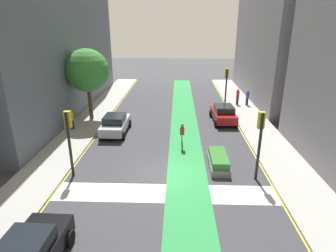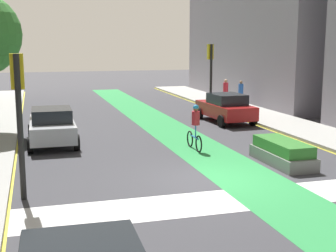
{
  "view_description": "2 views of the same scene",
  "coord_description": "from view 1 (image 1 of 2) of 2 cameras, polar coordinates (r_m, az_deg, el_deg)",
  "views": [
    {
      "loc": [
        0.61,
        -15.15,
        8.62
      ],
      "look_at": [
        -0.1,
        4.69,
        1.42
      ],
      "focal_mm": 30.48,
      "sensor_mm": 36.0,
      "label": 1
    },
    {
      "loc": [
        -5.2,
        -13.26,
        4.23
      ],
      "look_at": [
        -0.24,
        3.87,
        1.07
      ],
      "focal_mm": 49.86,
      "sensor_mm": 36.0,
      "label": 2
    }
  ],
  "objects": [
    {
      "name": "car_silver_left_far",
      "position": [
        23.84,
        -10.49,
        0.43
      ],
      "size": [
        2.05,
        4.22,
        1.57
      ],
      "color": "#B2B7BF",
      "rests_on": "ground_plane"
    },
    {
      "name": "traffic_signal_near_right",
      "position": [
        16.68,
        17.97,
        -1.33
      ],
      "size": [
        0.35,
        0.52,
        4.05
      ],
      "color": "black",
      "rests_on": "ground_plane"
    },
    {
      "name": "curb_stripe_left",
      "position": [
        18.64,
        -19.22,
        -8.82
      ],
      "size": [
        0.16,
        60.0,
        0.01
      ],
      "primitive_type": "cube",
      "color": "yellow",
      "rests_on": "ground_plane"
    },
    {
      "name": "cyclist_in_lane",
      "position": [
        20.68,
        2.84,
        -1.81
      ],
      "size": [
        0.32,
        1.73,
        1.86
      ],
      "color": "black",
      "rests_on": "ground_plane"
    },
    {
      "name": "car_red_right_far",
      "position": [
        26.65,
        11.0,
        2.49
      ],
      "size": [
        2.18,
        4.28,
        1.57
      ],
      "color": "#A51919",
      "rests_on": "ground_plane"
    },
    {
      "name": "pedestrian_sidewalk_right_a",
      "position": [
        32.26,
        13.76,
        5.77
      ],
      "size": [
        0.34,
        0.34,
        1.75
      ],
      "color": "#262638",
      "rests_on": "sidewalk_right"
    },
    {
      "name": "pedestrian_sidewalk_right_b",
      "position": [
        32.31,
        15.58,
        5.52
      ],
      "size": [
        0.34,
        0.34,
        1.64
      ],
      "color": "#262638",
      "rests_on": "sidewalk_right"
    },
    {
      "name": "sidewalk_left",
      "position": [
        19.19,
        -23.47,
        -8.32
      ],
      "size": [
        3.0,
        60.0,
        0.15
      ],
      "primitive_type": "cube",
      "color": "#9E9E99",
      "rests_on": "ground_plane"
    },
    {
      "name": "street_tree_near",
      "position": [
        26.69,
        -15.85,
        10.61
      ],
      "size": [
        3.8,
        3.8,
        6.41
      ],
      "color": "brown",
      "rests_on": "sidewalk_left"
    },
    {
      "name": "bike_lane_paint",
      "position": [
        17.44,
        3.81,
        -9.73
      ],
      "size": [
        2.4,
        60.0,
        0.01
      ],
      "primitive_type": "cube",
      "color": "#2D8C47",
      "rests_on": "ground_plane"
    },
    {
      "name": "median_planter",
      "position": [
        18.41,
        10.02,
        -6.91
      ],
      "size": [
        1.16,
        2.93,
        0.85
      ],
      "color": "slate",
      "rests_on": "ground_plane"
    },
    {
      "name": "ground_plane",
      "position": [
        17.44,
        -0.22,
        -9.69
      ],
      "size": [
        120.0,
        120.0,
        0.0
      ],
      "primitive_type": "plane",
      "color": "#38383D"
    },
    {
      "name": "crosswalk_band",
      "position": [
        15.73,
        -0.52,
        -13.28
      ],
      "size": [
        12.0,
        1.8,
        0.01
      ],
      "primitive_type": "cube",
      "color": "silver",
      "rests_on": "ground_plane"
    },
    {
      "name": "curb_stripe_right",
      "position": [
        18.24,
        19.24,
        -9.48
      ],
      "size": [
        0.16,
        60.0,
        0.01
      ],
      "primitive_type": "cube",
      "color": "yellow",
      "rests_on": "ground_plane"
    },
    {
      "name": "pedestrian_sidewalk_left_a",
      "position": [
        25.32,
        -18.69,
        1.33
      ],
      "size": [
        0.34,
        0.34,
        1.67
      ],
      "color": "#262638",
      "rests_on": "sidewalk_left"
    },
    {
      "name": "traffic_signal_far_right",
      "position": [
        30.53,
        11.58,
        8.82
      ],
      "size": [
        0.35,
        0.52,
        4.2
      ],
      "color": "black",
      "rests_on": "ground_plane"
    },
    {
      "name": "traffic_signal_near_left",
      "position": [
        17.2,
        -19.23,
        -1.02
      ],
      "size": [
        0.35,
        0.52,
        3.98
      ],
      "color": "black",
      "rests_on": "ground_plane"
    },
    {
      "name": "sidewalk_right",
      "position": [
        18.71,
        23.71,
        -9.1
      ],
      "size": [
        3.0,
        60.0,
        0.15
      ],
      "primitive_type": "cube",
      "color": "#9E9E99",
      "rests_on": "ground_plane"
    }
  ]
}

